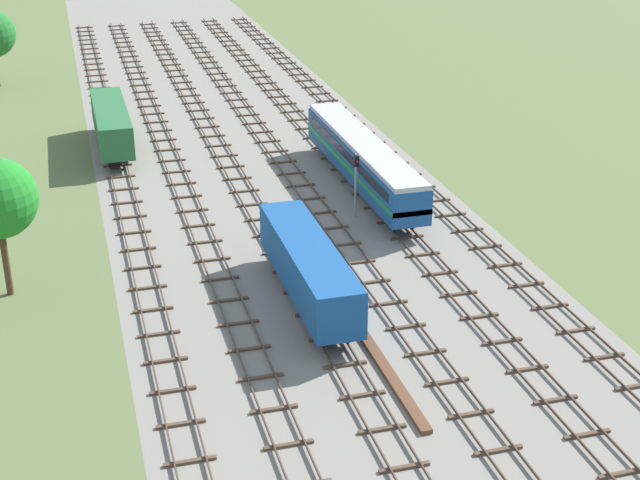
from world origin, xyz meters
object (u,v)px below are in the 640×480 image
(passenger_coach_centre_right_near, at_px, (363,158))
(freight_boxcar_far_left_mid, at_px, (111,123))
(freight_boxcar_centre_left_nearest, at_px, (308,266))
(signal_post_nearest, at_px, (356,177))

(passenger_coach_centre_right_near, height_order, freight_boxcar_far_left_mid, passenger_coach_centre_right_near)
(passenger_coach_centre_right_near, bearing_deg, freight_boxcar_centre_left_nearest, -117.40)
(freight_boxcar_centre_left_nearest, xyz_separation_m, freight_boxcar_far_left_mid, (-9.14, 33.25, 0.00))
(passenger_coach_centre_right_near, distance_m, freight_boxcar_far_left_mid, 24.04)
(passenger_coach_centre_right_near, xyz_separation_m, signal_post_nearest, (-2.29, -5.43, 0.51))
(freight_boxcar_far_left_mid, bearing_deg, passenger_coach_centre_right_near, -40.50)
(freight_boxcar_far_left_mid, height_order, signal_post_nearest, signal_post_nearest)
(passenger_coach_centre_right_near, xyz_separation_m, freight_boxcar_far_left_mid, (-18.28, 15.61, -0.16))
(freight_boxcar_centre_left_nearest, bearing_deg, signal_post_nearest, 60.69)
(freight_boxcar_far_left_mid, bearing_deg, signal_post_nearest, -52.75)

